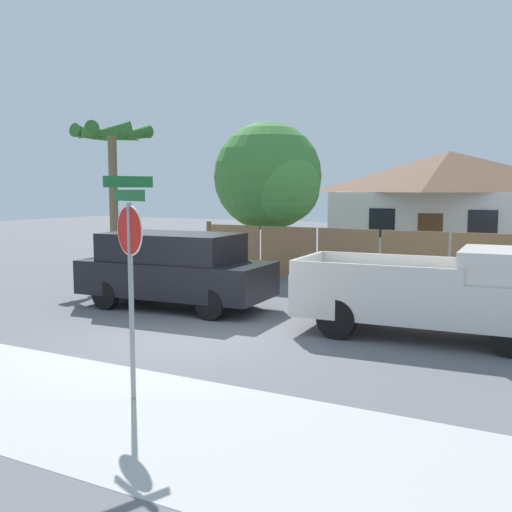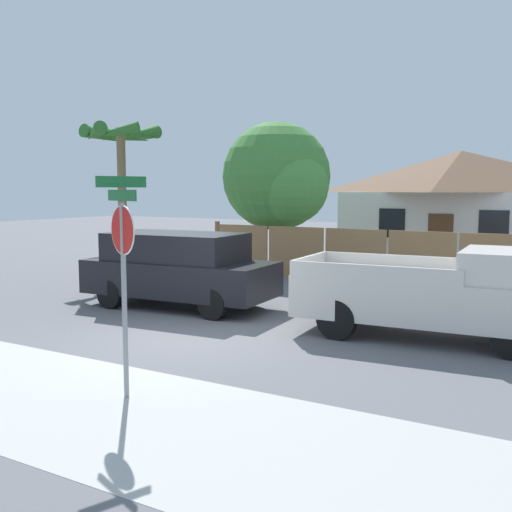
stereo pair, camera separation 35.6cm
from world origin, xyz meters
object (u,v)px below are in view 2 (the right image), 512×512
oak_tree (280,179)px  red_suv (179,268)px  palm_tree (121,147)px  stop_sign (123,251)px  house (460,204)px  orange_pickup (441,294)px

oak_tree → red_suv: 7.61m
palm_tree → red_suv: 6.55m
oak_tree → red_suv: oak_tree is taller
oak_tree → stop_sign: bearing=-71.1°
house → oak_tree: size_ratio=1.66×
palm_tree → house: bearing=51.5°
oak_tree → palm_tree: (-3.67, -4.03, 0.99)m
house → orange_pickup: (2.52, -13.81, -1.41)m
orange_pickup → palm_tree: bearing=160.3°
red_suv → orange_pickup: bearing=-3.6°
house → orange_pickup: size_ratio=1.67×
palm_tree → red_suv: palm_tree is taller
orange_pickup → stop_sign: (-2.99, -5.51, 1.16)m
stop_sign → red_suv: bearing=142.2°
red_suv → stop_sign: 6.50m
house → orange_pickup: bearing=-79.7°
house → stop_sign: bearing=-91.4°
orange_pickup → stop_sign: stop_sign is taller
orange_pickup → stop_sign: size_ratio=1.71×
house → stop_sign: house is taller
palm_tree → red_suv: (4.72, -3.16, -3.26)m
palm_tree → orange_pickup: size_ratio=0.95×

